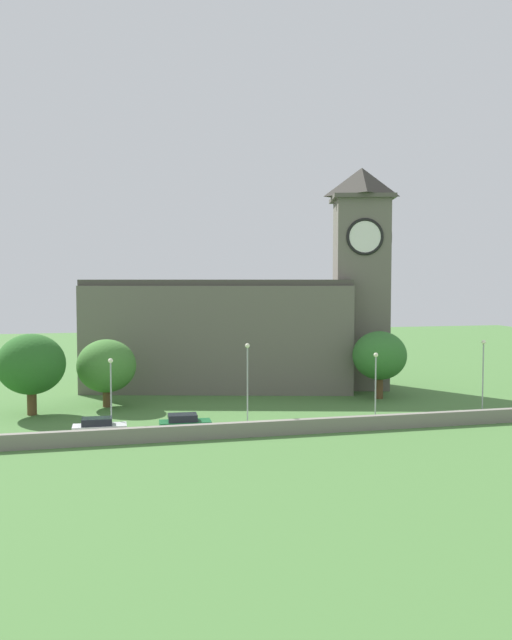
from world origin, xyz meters
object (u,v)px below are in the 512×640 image
car_white (99,427)px  streetlamp_east_end (483,364)px  car_green (184,423)px  streetlamp_west_mid (111,382)px  tree_churchyard (380,356)px  church (243,324)px  streetlamp_east_mid (376,373)px  streetlamp_central (247,370)px  tree_by_tower (31,364)px  tree_riverside_east (106,366)px

car_white → streetlamp_east_end: 38.53m
car_white → car_green: 7.31m
streetlamp_west_mid → tree_churchyard: 31.25m
streetlamp_west_mid → streetlamp_east_end: bearing=0.6°
church → streetlamp_east_end: 29.34m
car_green → streetlamp_east_mid: 19.58m
church → streetlamp_west_mid: (-16.62, -21.13, -3.51)m
streetlamp_east_mid → car_green: bearing=-172.5°
car_white → streetlamp_west_mid: streetlamp_west_mid is taller
car_white → tree_churchyard: 33.21m
church → streetlamp_central: 21.22m
church → tree_churchyard: size_ratio=5.06×
car_green → streetlamp_east_end: size_ratio=0.63×
streetlamp_central → streetlamp_east_mid: (12.81, -0.22, -0.68)m
church → streetlamp_central: church is taller
streetlamp_east_mid → streetlamp_east_end: bearing=0.5°
church → tree_churchyard: (13.17, -11.70, -3.03)m
church → car_green: bearing=-114.0°
streetlamp_east_mid → tree_by_tower: 34.03m
streetlamp_central → streetlamp_east_end: size_ratio=1.03×
car_green → streetlamp_east_mid: (19.11, 2.53, 3.43)m
streetlamp_east_end → tree_churchyard: (-7.37, 9.03, 0.03)m
car_green → streetlamp_west_mid: 7.50m
streetlamp_east_end → tree_churchyard: size_ratio=0.95×
car_white → tree_by_tower: tree_by_tower is taller
streetlamp_east_mid → tree_churchyard: bearing=64.0°
streetlamp_central → car_white: bearing=-169.0°
car_white → streetlamp_east_end: (38.24, 2.53, 3.99)m
streetlamp_central → streetlamp_east_end: bearing=-0.3°
streetlamp_central → streetlamp_east_mid: 12.83m
tree_by_tower → tree_churchyard: (37.32, 0.33, -0.17)m
car_white → streetlamp_central: 14.46m
tree_riverside_east → tree_by_tower: bearing=-161.2°
tree_churchyard → streetlamp_east_end: bearing=-50.8°
church → car_white: church is taller
car_white → streetlamp_central: (13.61, 2.65, 4.11)m
streetlamp_central → streetlamp_east_mid: streetlamp_central is taller
streetlamp_central → car_green: bearing=-156.4°
streetlamp_east_end → tree_riverside_east: streetlamp_east_end is taller
streetlamp_west_mid → streetlamp_central: bearing=2.4°
tree_churchyard → tree_by_tower: bearing=-179.5°
streetlamp_central → streetlamp_east_end: streetlamp_central is taller
church → tree_riverside_east: size_ratio=5.40×
car_green → tree_churchyard: size_ratio=0.60×
car_green → car_white: bearing=179.2°
church → tree_riverside_east: (-16.83, -9.54, -3.56)m
streetlamp_east_end → tree_riverside_east: (-37.37, 11.19, -0.50)m
car_white → tree_churchyard: tree_churchyard is taller
streetlamp_east_mid → tree_churchyard: tree_churchyard is taller
church → car_green: 26.52m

